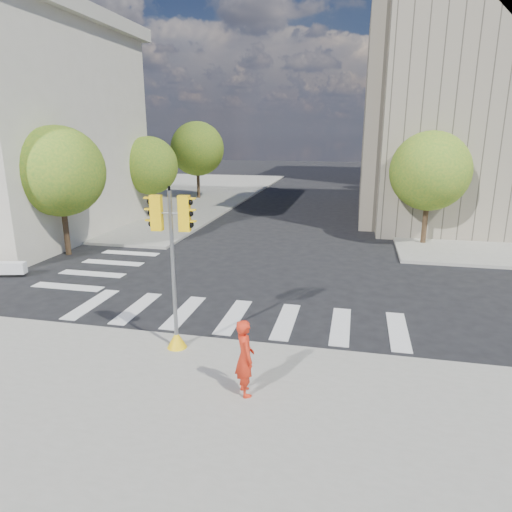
% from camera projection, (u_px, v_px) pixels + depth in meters
% --- Properties ---
extents(ground, '(160.00, 160.00, 0.00)m').
position_uv_depth(ground, '(250.00, 297.00, 17.43)').
color(ground, black).
rests_on(ground, ground).
extents(sidewalk_far_left, '(28.00, 40.00, 0.15)m').
position_uv_depth(sidewalk_far_left, '(116.00, 193.00, 46.05)').
color(sidewalk_far_left, gray).
rests_on(sidewalk_far_left, ground).
extents(tree_lw_near, '(4.40, 4.40, 6.41)m').
position_uv_depth(tree_lw_near, '(59.00, 172.00, 22.27)').
color(tree_lw_near, '#382616').
rests_on(tree_lw_near, ground).
extents(tree_lw_mid, '(4.00, 4.00, 5.77)m').
position_uv_depth(tree_lw_mid, '(149.00, 166.00, 31.80)').
color(tree_lw_mid, '#382616').
rests_on(tree_lw_mid, ground).
extents(tree_lw_far, '(4.80, 4.80, 6.95)m').
position_uv_depth(tree_lw_far, '(197.00, 149.00, 41.00)').
color(tree_lw_far, '#382616').
rests_on(tree_lw_far, ground).
extents(tree_re_near, '(4.20, 4.20, 6.16)m').
position_uv_depth(tree_re_near, '(430.00, 171.00, 24.21)').
color(tree_re_near, '#382616').
rests_on(tree_re_near, ground).
extents(tree_re_mid, '(4.60, 4.60, 6.66)m').
position_uv_depth(tree_re_mid, '(408.00, 154.00, 35.42)').
color(tree_re_mid, '#382616').
rests_on(tree_re_mid, ground).
extents(tree_re_far, '(4.00, 4.00, 5.88)m').
position_uv_depth(tree_re_far, '(396.00, 153.00, 46.84)').
color(tree_re_far, '#382616').
rests_on(tree_re_far, ground).
extents(lamp_near, '(0.35, 0.18, 8.11)m').
position_uv_depth(lamp_near, '(430.00, 157.00, 27.73)').
color(lamp_near, black).
rests_on(lamp_near, sidewalk_far_right).
extents(lamp_far, '(0.35, 0.18, 8.11)m').
position_uv_depth(lamp_far, '(408.00, 148.00, 40.90)').
color(lamp_far, black).
rests_on(lamp_far, sidewalk_far_right).
extents(traffic_signal, '(1.08, 0.56, 4.60)m').
position_uv_depth(traffic_signal, '(174.00, 283.00, 12.54)').
color(traffic_signal, yellow).
rests_on(traffic_signal, sidewalk_near).
extents(photographer, '(0.72, 0.81, 1.86)m').
position_uv_depth(photographer, '(245.00, 358.00, 10.53)').
color(photographer, red).
rests_on(photographer, sidewalk_near).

